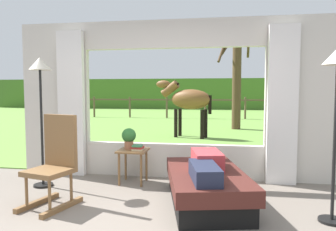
% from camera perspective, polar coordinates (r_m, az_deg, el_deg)
% --- Properties ---
extents(back_wall_with_window, '(5.20, 0.12, 2.55)m').
position_cam_1_polar(back_wall_with_window, '(5.24, 0.81, 2.55)').
color(back_wall_with_window, beige).
rests_on(back_wall_with_window, ground_plane).
extents(curtain_panel_left, '(0.44, 0.10, 2.40)m').
position_cam_1_polar(curtain_panel_left, '(5.61, -16.75, 1.98)').
color(curtain_panel_left, silver).
rests_on(curtain_panel_left, ground_plane).
extents(curtain_panel_right, '(0.44, 0.10, 2.40)m').
position_cam_1_polar(curtain_panel_right, '(5.12, 19.62, 1.71)').
color(curtain_panel_right, silver).
rests_on(curtain_panel_right, ground_plane).
extents(outdoor_pasture_lawn, '(36.00, 21.68, 0.02)m').
position_cam_1_polar(outdoor_pasture_lawn, '(16.16, 6.52, -0.69)').
color(outdoor_pasture_lawn, olive).
rests_on(outdoor_pasture_lawn, ground_plane).
extents(distant_hill_ridge, '(36.00, 2.00, 2.40)m').
position_cam_1_polar(distant_hill_ridge, '(25.93, 7.60, 3.81)').
color(distant_hill_ridge, '#456E27').
rests_on(distant_hill_ridge, ground_plane).
extents(recliner_sofa, '(1.24, 1.85, 0.42)m').
position_cam_1_polar(recliner_sofa, '(4.15, 6.77, -12.40)').
color(recliner_sofa, black).
rests_on(recliner_sofa, ground_plane).
extents(reclining_person, '(0.46, 1.43, 0.22)m').
position_cam_1_polar(reclining_person, '(4.03, 6.78, -8.46)').
color(reclining_person, '#B23338').
rests_on(reclining_person, recliner_sofa).
extents(rocking_chair, '(0.62, 0.78, 1.12)m').
position_cam_1_polar(rocking_chair, '(4.25, -19.42, -7.69)').
color(rocking_chair, brown).
rests_on(rocking_chair, ground_plane).
extents(side_table, '(0.44, 0.44, 0.52)m').
position_cam_1_polar(side_table, '(5.00, -6.22, -7.08)').
color(side_table, brown).
rests_on(side_table, ground_plane).
extents(potted_plant, '(0.22, 0.22, 0.32)m').
position_cam_1_polar(potted_plant, '(5.03, -6.94, -3.81)').
color(potted_plant, '#9E6042').
rests_on(potted_plant, side_table).
extents(book_stack, '(0.19, 0.18, 0.08)m').
position_cam_1_polar(book_stack, '(4.89, -5.44, -5.67)').
color(book_stack, beige).
rests_on(book_stack, side_table).
extents(floor_lamp_left, '(0.32, 0.32, 1.90)m').
position_cam_1_polar(floor_lamp_left, '(5.06, -21.68, 5.41)').
color(floor_lamp_left, black).
rests_on(floor_lamp_left, ground_plane).
extents(horse, '(1.82, 0.88, 1.73)m').
position_cam_1_polar(horse, '(9.71, 3.60, 2.80)').
color(horse, brown).
rests_on(horse, outdoor_pasture_lawn).
extents(pasture_tree, '(1.48, 1.41, 3.81)m').
position_cam_1_polar(pasture_tree, '(12.09, 12.02, 6.05)').
color(pasture_tree, '#4C3823').
rests_on(pasture_tree, outdoor_pasture_lawn).
extents(pasture_fence_line, '(16.10, 0.10, 1.10)m').
position_cam_1_polar(pasture_fence_line, '(16.59, 6.62, 1.99)').
color(pasture_fence_line, brown).
rests_on(pasture_fence_line, outdoor_pasture_lawn).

